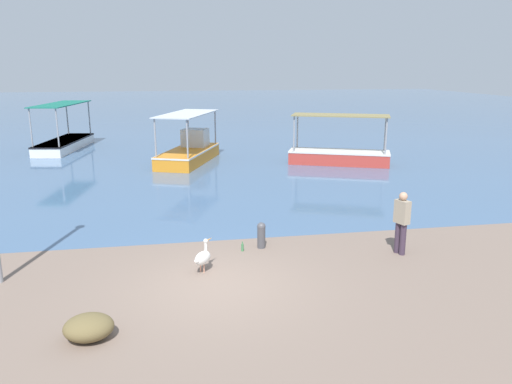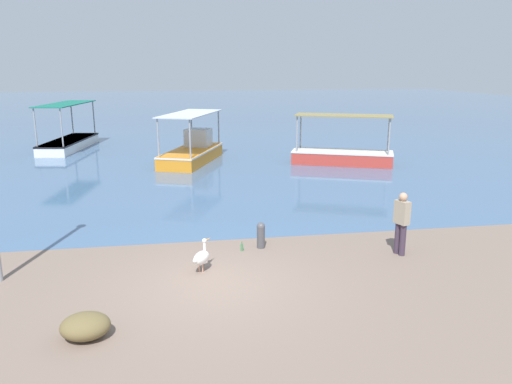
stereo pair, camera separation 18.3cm
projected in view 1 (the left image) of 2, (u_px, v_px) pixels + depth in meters
name	position (u px, v px, depth m)	size (l,w,h in m)	color
ground	(219.00, 285.00, 11.39)	(120.00, 120.00, 0.00)	#7C685B
harbor_water	(175.00, 110.00, 57.19)	(110.00, 90.00, 0.00)	#46668D
fishing_boat_far_right	(339.00, 154.00, 25.39)	(5.25, 3.38, 2.49)	#C03B32
fishing_boat_outer	(64.00, 141.00, 29.83)	(2.70, 6.28, 2.71)	white
fishing_boat_near_left	(189.00, 150.00, 25.90)	(3.66, 5.60, 2.53)	orange
pelican	(203.00, 257.00, 12.04)	(0.58, 0.70, 0.80)	#E0997A
mooring_bollard	(261.00, 234.00, 13.65)	(0.23, 0.23, 0.73)	#47474C
fisherman_standing	(402.00, 221.00, 13.10)	(0.34, 0.45, 1.69)	#3D2E40
net_pile	(89.00, 327.00, 9.09)	(0.91, 0.77, 0.47)	brown
glass_bottle	(242.00, 247.00, 13.47)	(0.07, 0.07, 0.27)	#3F7F4C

